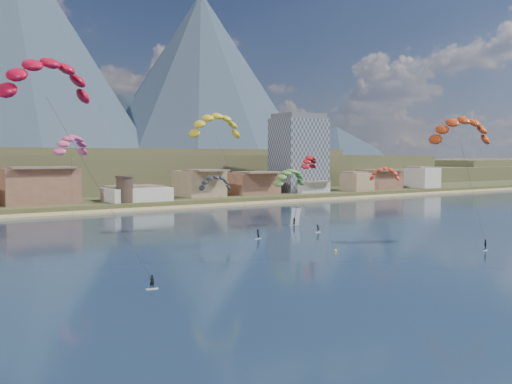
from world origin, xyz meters
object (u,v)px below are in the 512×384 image
windsurfer (295,220)px  kitesurfer_green (290,175)px  kitesurfer_orange (461,126)px  buoy (336,251)px  apartment_tower (299,153)px  watchtower (125,189)px  kitesurfer_red (46,73)px  kitesurfer_yellow (216,122)px

windsurfer → kitesurfer_green: bearing=-150.0°
kitesurfer_orange → buoy: kitesurfer_orange is taller
apartment_tower → windsurfer: size_ratio=7.76×
kitesurfer_green → windsurfer: (2.67, 1.54, -10.88)m
watchtower → kitesurfer_red: (-45.30, -93.42, 21.14)m
apartment_tower → kitesurfer_green: bearing=-129.1°
kitesurfer_orange → buoy: (-27.32, 4.96, -22.36)m
watchtower → windsurfer: 65.25m
kitesurfer_orange → windsurfer: kitesurfer_orange is taller
apartment_tower → windsurfer: (-60.45, -76.05, -16.51)m
buoy → kitesurfer_orange: bearing=-10.3°
kitesurfer_green → kitesurfer_red: bearing=-154.4°
kitesurfer_green → windsurfer: kitesurfer_green is taller
kitesurfer_red → windsurfer: size_ratio=7.68×
apartment_tower → buoy: bearing=-125.2°
kitesurfer_orange → kitesurfer_green: bearing=108.9°
kitesurfer_red → buoy: size_ratio=51.94×
watchtower → kitesurfer_green: (16.88, -63.59, 5.82)m
kitesurfer_yellow → kitesurfer_green: bearing=-4.2°
buoy → watchtower: bearing=91.4°
watchtower → kitesurfer_orange: (29.74, -101.06, 16.09)m
watchtower → kitesurfer_yellow: size_ratio=0.30×
apartment_tower → kitesurfer_yellow: (-82.37, -76.19, 6.31)m
kitesurfer_green → windsurfer: 11.30m
kitesurfer_green → buoy: (-14.46, -32.51, -12.08)m
watchtower → kitesurfer_green: kitesurfer_green is taller
watchtower → buoy: 96.33m
kitesurfer_red → kitesurfer_orange: (75.04, -7.63, -5.05)m
kitesurfer_orange → kitesurfer_red: bearing=174.2°
kitesurfer_yellow → kitesurfer_orange: kitesurfer_yellow is taller
watchtower → windsurfer: size_ratio=2.08×
windsurfer → buoy: bearing=-116.7°
kitesurfer_red → kitesurfer_yellow: size_ratio=1.12×
kitesurfer_yellow → kitesurfer_green: kitesurfer_yellow is taller
apartment_tower → watchtower: (-80.00, -14.00, -11.45)m
watchtower → kitesurfer_orange: 106.56m
apartment_tower → buoy: apartment_tower is taller
watchtower → kitesurfer_green: bearing=-75.1°
windsurfer → kitesurfer_yellow: bearing=-179.6°
watchtower → kitesurfer_red: kitesurfer_red is taller
kitesurfer_yellow → kitesurfer_orange: 50.45m
kitesurfer_yellow → windsurfer: (21.92, 0.14, -22.82)m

